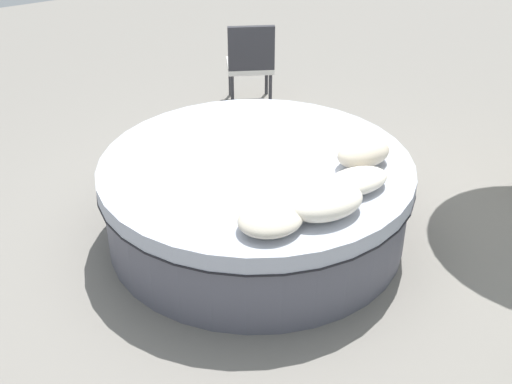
% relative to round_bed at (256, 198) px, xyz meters
% --- Properties ---
extents(ground_plane, '(16.00, 16.00, 0.00)m').
position_rel_round_bed_xyz_m(ground_plane, '(0.00, 0.00, -0.35)').
color(ground_plane, gray).
extents(round_bed, '(2.50, 2.50, 0.69)m').
position_rel_round_bed_xyz_m(round_bed, '(0.00, 0.00, 0.00)').
color(round_bed, '#595966').
rests_on(round_bed, ground_plane).
extents(throw_pillow_0, '(0.45, 0.39, 0.14)m').
position_rel_round_bed_xyz_m(throw_pillow_0, '(0.38, 0.83, 0.41)').
color(throw_pillow_0, beige).
rests_on(throw_pillow_0, round_bed).
extents(throw_pillow_1, '(0.55, 0.36, 0.19)m').
position_rel_round_bed_xyz_m(throw_pillow_1, '(-0.04, 0.88, 0.43)').
color(throw_pillow_1, silver).
rests_on(throw_pillow_1, round_bed).
extents(throw_pillow_2, '(0.52, 0.30, 0.15)m').
position_rel_round_bed_xyz_m(throw_pillow_2, '(-0.41, 0.73, 0.41)').
color(throw_pillow_2, silver).
rests_on(throw_pillow_2, round_bed).
extents(throw_pillow_3, '(0.45, 0.29, 0.20)m').
position_rel_round_bed_xyz_m(throw_pillow_3, '(-0.69, 0.46, 0.43)').
color(throw_pillow_3, beige).
rests_on(throw_pillow_3, round_bed).
extents(patio_chair, '(0.68, 0.67, 0.98)m').
position_rel_round_bed_xyz_m(patio_chair, '(-1.30, -2.31, 0.21)').
color(patio_chair, '#333338').
rests_on(patio_chair, ground_plane).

